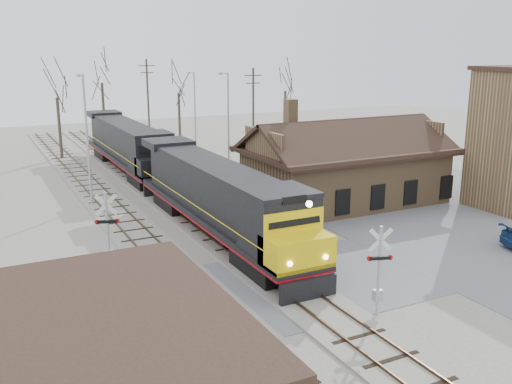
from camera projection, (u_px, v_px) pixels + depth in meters
ground at (286, 286)px, 28.46m from camera, size 140.00×140.00×0.00m
road at (286, 286)px, 28.45m from camera, size 60.00×9.00×0.03m
parking_lot at (481, 218)px, 39.79m from camera, size 22.00×26.00×0.03m
track_main at (184, 211)px, 41.42m from camera, size 3.40×90.00×0.24m
track_siding at (122, 219)px, 39.45m from camera, size 3.40×90.00×0.24m
depot at (345, 171)px, 43.50m from camera, size 15.20×9.31×7.90m
locomotive_lead at (221, 199)px, 34.87m from camera, size 3.25×21.76×4.83m
locomotive_trailing at (128, 146)px, 53.93m from camera, size 3.25×21.76×4.58m
crossbuck_near at (379, 274)px, 24.94m from camera, size 1.14×0.45×4.13m
crossbuck_far at (108, 237)px, 29.50m from camera, size 1.23×0.44×4.43m
streetlight_a at (87, 134)px, 41.91m from camera, size 0.25×2.04×9.73m
streetlight_b at (228, 121)px, 49.80m from camera, size 0.25×2.04×9.51m
streetlight_c at (195, 109)px, 62.51m from camera, size 0.25×2.04×9.03m
utility_pole_b at (148, 100)px, 68.91m from camera, size 2.00×0.24×10.27m
utility_pole_c at (253, 111)px, 60.91m from camera, size 2.00×0.24×9.52m
tree_b at (56, 87)px, 59.27m from camera, size 4.35×4.35×10.65m
tree_c at (101, 72)px, 66.14m from camera, size 5.07×5.07×12.41m
tree_d at (178, 84)px, 66.84m from camera, size 4.26×4.26×10.45m
tree_e at (285, 82)px, 70.60m from camera, size 4.23×4.23×10.37m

